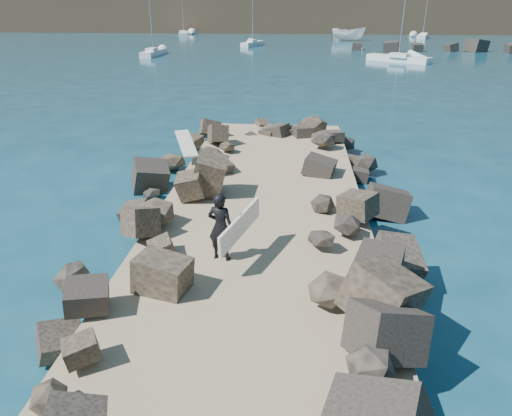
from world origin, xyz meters
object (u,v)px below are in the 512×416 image
Objects in this scene: surfboard_resting at (186,146)px; boat_imported at (348,34)px; sailboat_b at (253,44)px; surfer_with_board at (223,227)px.

boat_imported reaches higher than surfboard_resting.
sailboat_b is (-2.69, 56.06, -0.69)m from surfboard_resting.
boat_imported is 19.26m from sailboat_b.
surfer_with_board is (2.60, -7.49, 0.40)m from surfboard_resting.
surfboard_resting is 56.13m from sailboat_b.
surfboard_resting is 0.30× the size of sailboat_b.
surfer_with_board reaches higher than surfboard_resting.
surfer_with_board is at bearing -93.37° from surfboard_resting.
sailboat_b is (-5.30, 63.56, -1.09)m from surfer_with_board.
surfboard_resting is at bearing -87.25° from sailboat_b.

